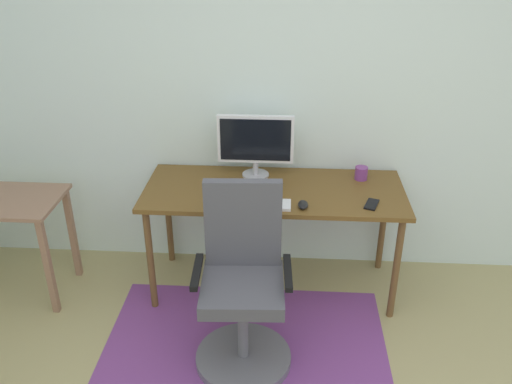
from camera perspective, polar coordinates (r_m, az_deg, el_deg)
The scene contains 10 objects.
wall_back at distance 3.62m, azimuth 4.18°, elevation 10.88°, with size 6.00×0.10×2.60m, color white.
area_rug at distance 3.35m, azimuth -1.18°, elevation -16.31°, with size 1.69×1.18×0.01m, color #7C4084.
desk at distance 3.47m, azimuth 1.92°, elevation -0.69°, with size 1.67×0.67×0.76m.
monitor at distance 3.52m, azimuth -0.05°, elevation 5.37°, with size 0.50×0.18×0.42m.
keyboard at distance 3.23m, azimuth -0.10°, elevation -1.30°, with size 0.43×0.13×0.02m, color white.
computer_mouse at distance 3.22m, azimuth 5.02°, elevation -1.35°, with size 0.06×0.10×0.03m, color black.
coffee_cup at distance 3.61m, azimuth 11.13°, elevation 1.98°, with size 0.08×0.08×0.09m, color #7D3A82.
cell_phone at distance 3.31m, azimuth 12.20°, elevation -1.29°, with size 0.07×0.14×0.01m, color black.
office_chair at distance 3.03m, azimuth -1.39°, elevation -10.95°, with size 0.55×0.55×1.08m.
side_table at distance 3.84m, azimuth -25.39°, elevation -2.29°, with size 0.78×0.49×0.71m.
Camera 1 is at (-0.04, -1.28, 2.29)m, focal length 37.61 mm.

